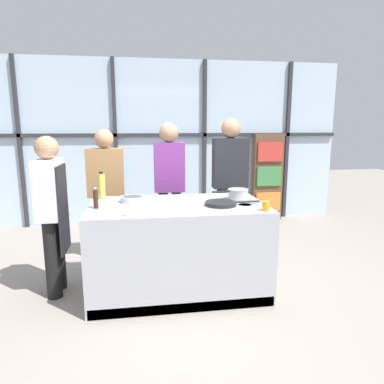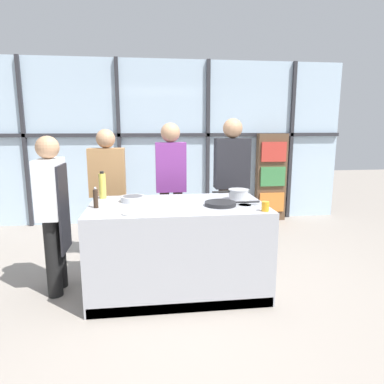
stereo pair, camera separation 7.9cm
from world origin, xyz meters
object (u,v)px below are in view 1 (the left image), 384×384
object	(u,v)px
chef	(52,208)
oil_bottle	(102,186)
saucepan	(238,194)
white_plate	(137,213)
spectator_center_left	(169,180)
frying_pan	(221,203)
juice_glass_near	(266,206)
mixing_bowl	(133,199)
pepper_grinder	(96,199)
spectator_far_left	(106,188)
spectator_center_right	(230,178)

from	to	relation	value
chef	oil_bottle	size ratio (longest dim) A/B	5.40
saucepan	white_plate	world-z (taller)	saucepan
spectator_center_left	chef	bearing A→B (deg)	34.35
frying_pan	juice_glass_near	distance (m)	0.45
frying_pan	mixing_bowl	distance (m)	0.93
pepper_grinder	spectator_center_left	bearing A→B (deg)	52.16
frying_pan	saucepan	size ratio (longest dim) A/B	1.41
frying_pan	saucepan	xyz separation A→B (m)	(0.24, 0.25, 0.04)
spectator_center_left	juice_glass_near	world-z (taller)	spectator_center_left
juice_glass_near	white_plate	bearing A→B (deg)	176.61
spectator_far_left	saucepan	xyz separation A→B (m)	(1.46, -0.83, 0.04)
white_plate	pepper_grinder	size ratio (longest dim) A/B	1.23
oil_bottle	white_plate	bearing A→B (deg)	-62.13
chef	spectator_center_left	distance (m)	1.51
spectator_center_left	white_plate	world-z (taller)	spectator_center_left
saucepan	oil_bottle	bearing A→B (deg)	170.15
juice_glass_near	spectator_center_right	bearing A→B (deg)	89.50
spectator_far_left	frying_pan	world-z (taller)	spectator_far_left
spectator_far_left	juice_glass_near	distance (m)	2.08
spectator_center_right	juice_glass_near	bearing A→B (deg)	89.50
pepper_grinder	oil_bottle	bearing A→B (deg)	88.70
spectator_center_left	white_plate	distance (m)	1.35
spectator_far_left	frying_pan	bearing A→B (deg)	138.50
mixing_bowl	saucepan	bearing A→B (deg)	-2.68
frying_pan	spectator_center_left	bearing A→B (deg)	111.51
white_plate	spectator_far_left	bearing A→B (deg)	106.72
saucepan	pepper_grinder	bearing A→B (deg)	-172.52
spectator_center_right	saucepan	distance (m)	0.84
spectator_center_right	spectator_far_left	bearing A→B (deg)	0.00
white_plate	frying_pan	bearing A→B (deg)	13.95
chef	juice_glass_near	world-z (taller)	chef
spectator_far_left	white_plate	world-z (taller)	spectator_far_left
juice_glass_near	chef	bearing A→B (deg)	165.89
chef	oil_bottle	xyz separation A→B (m)	(0.46, 0.27, 0.16)
chef	juice_glass_near	bearing A→B (deg)	75.89
spectator_center_right	pepper_grinder	xyz separation A→B (m)	(-1.58, -1.02, -0.01)
spectator_center_left	frying_pan	world-z (taller)	spectator_center_left
saucepan	mixing_bowl	distance (m)	1.12
spectator_far_left	spectator_center_left	world-z (taller)	spectator_center_left
chef	frying_pan	xyz separation A→B (m)	(1.66, -0.23, 0.04)
pepper_grinder	chef	bearing A→B (deg)	158.94
spectator_center_right	frying_pan	xyz separation A→B (m)	(-0.37, -1.08, -0.09)
frying_pan	chef	bearing A→B (deg)	172.11
spectator_center_right	oil_bottle	bearing A→B (deg)	20.13
pepper_grinder	juice_glass_near	bearing A→B (deg)	-12.04
spectator_center_left	saucepan	distance (m)	1.06
frying_pan	pepper_grinder	distance (m)	1.22
spectator_center_left	juice_glass_near	xyz separation A→B (m)	(0.78, -1.35, -0.05)
spectator_center_right	juice_glass_near	distance (m)	1.36
oil_bottle	spectator_far_left	bearing A→B (deg)	91.18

